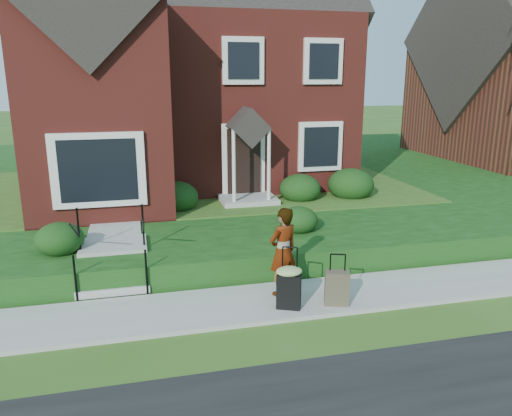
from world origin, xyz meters
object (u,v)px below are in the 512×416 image
object	(u,v)px
woman	(283,252)
suitcase_black	(289,285)
suitcase_olive	(337,288)
front_steps	(113,260)

from	to	relation	value
woman	suitcase_black	size ratio (longest dim) A/B	1.50
woman	suitcase_olive	bearing A→B (deg)	118.22
front_steps	woman	distance (m)	3.62
suitcase_black	front_steps	bearing A→B (deg)	168.04
woman	suitcase_olive	xyz separation A→B (m)	(0.84, -0.68, -0.54)
front_steps	suitcase_black	bearing A→B (deg)	-35.53
suitcase_black	suitcase_olive	bearing A→B (deg)	19.19
woman	suitcase_olive	world-z (taller)	woman
front_steps	suitcase_olive	size ratio (longest dim) A/B	2.09
front_steps	suitcase_black	distance (m)	3.85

